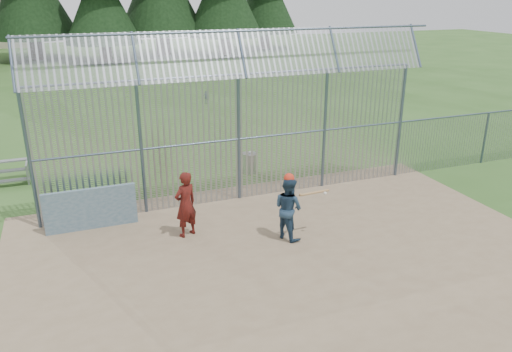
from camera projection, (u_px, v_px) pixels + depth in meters
name	position (u px, v px, depth m)	size (l,w,h in m)	color
ground	(283.00, 247.00, 13.13)	(120.00, 120.00, 0.00)	#2D511E
dirt_infield	(291.00, 256.00, 12.69)	(14.00, 10.00, 0.02)	#756047
dugout_wall	(91.00, 209.00, 13.92)	(2.50, 0.12, 1.20)	#38566B
batter	(288.00, 208.00, 13.32)	(0.84, 0.66, 1.74)	#223850
onlooker	(186.00, 204.00, 13.41)	(0.67, 0.44, 1.85)	maroon
bg_kid_seated	(206.00, 97.00, 29.56)	(0.45, 0.19, 0.77)	slate
batting_gear	(294.00, 181.00, 13.07)	(1.27, 0.47, 0.63)	red
trash_can	(250.00, 163.00, 18.37)	(0.56, 0.56, 0.82)	#999CA1
backstop_fence	(293.00, 123.00, 15.91)	(20.09, 0.81, 5.30)	#47566B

